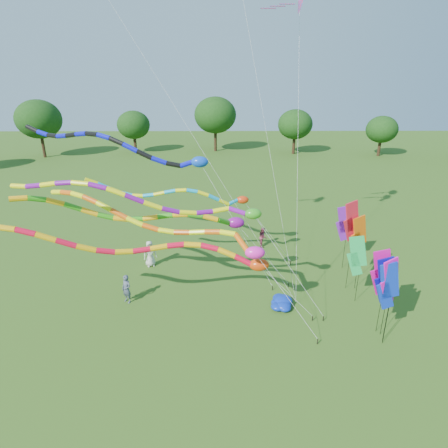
{
  "coord_description": "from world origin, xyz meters",
  "views": [
    {
      "loc": [
        -1.77,
        -14.18,
        12.18
      ],
      "look_at": [
        -1.59,
        4.69,
        4.8
      ],
      "focal_mm": 30.0,
      "sensor_mm": 36.0,
      "label": 1
    }
  ],
  "objects_px": {
    "tube_kite_red": "(168,251)",
    "tube_kite_orange": "(174,227)",
    "person_c": "(263,237)",
    "person_a": "(150,254)",
    "person_b": "(127,289)",
    "blue_nylon_heap": "(276,303)"
  },
  "relations": [
    {
      "from": "person_a",
      "to": "person_c",
      "type": "height_order",
      "value": "person_a"
    },
    {
      "from": "person_b",
      "to": "person_c",
      "type": "relative_size",
      "value": 1.12
    },
    {
      "from": "person_a",
      "to": "person_c",
      "type": "relative_size",
      "value": 1.2
    },
    {
      "from": "person_a",
      "to": "person_c",
      "type": "distance_m",
      "value": 8.72
    },
    {
      "from": "tube_kite_red",
      "to": "tube_kite_orange",
      "type": "height_order",
      "value": "tube_kite_orange"
    },
    {
      "from": "tube_kite_red",
      "to": "person_b",
      "type": "relative_size",
      "value": 8.79
    },
    {
      "from": "blue_nylon_heap",
      "to": "person_a",
      "type": "distance_m",
      "value": 9.51
    },
    {
      "from": "tube_kite_orange",
      "to": "person_a",
      "type": "bearing_deg",
      "value": 136.21
    },
    {
      "from": "tube_kite_red",
      "to": "person_c",
      "type": "height_order",
      "value": "tube_kite_red"
    },
    {
      "from": "tube_kite_orange",
      "to": "person_a",
      "type": "distance_m",
      "value": 7.3
    },
    {
      "from": "tube_kite_orange",
      "to": "person_a",
      "type": "relative_size",
      "value": 7.59
    },
    {
      "from": "person_a",
      "to": "blue_nylon_heap",
      "type": "bearing_deg",
      "value": -54.53
    },
    {
      "from": "tube_kite_orange",
      "to": "person_c",
      "type": "relative_size",
      "value": 9.11
    },
    {
      "from": "blue_nylon_heap",
      "to": "person_c",
      "type": "xyz_separation_m",
      "value": [
        0.11,
        8.27,
        0.51
      ]
    },
    {
      "from": "blue_nylon_heap",
      "to": "person_c",
      "type": "height_order",
      "value": "person_c"
    },
    {
      "from": "tube_kite_orange",
      "to": "person_c",
      "type": "xyz_separation_m",
      "value": [
        5.64,
        8.66,
        -4.3
      ]
    },
    {
      "from": "tube_kite_orange",
      "to": "person_b",
      "type": "xyz_separation_m",
      "value": [
        -3.03,
        0.97,
        -4.21
      ]
    },
    {
      "from": "person_a",
      "to": "person_b",
      "type": "xyz_separation_m",
      "value": [
        -0.57,
        -4.5,
        -0.06
      ]
    },
    {
      "from": "tube_kite_red",
      "to": "tube_kite_orange",
      "type": "distance_m",
      "value": 1.32
    },
    {
      "from": "tube_kite_red",
      "to": "person_a",
      "type": "bearing_deg",
      "value": 109.47
    },
    {
      "from": "tube_kite_red",
      "to": "tube_kite_orange",
      "type": "bearing_deg",
      "value": 75.98
    },
    {
      "from": "person_a",
      "to": "person_b",
      "type": "relative_size",
      "value": 1.08
    }
  ]
}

